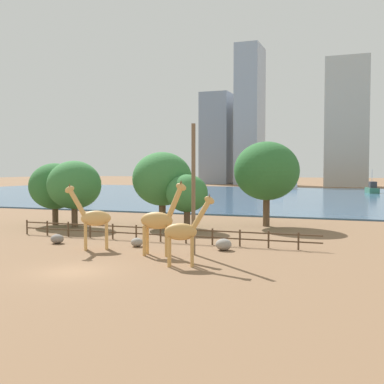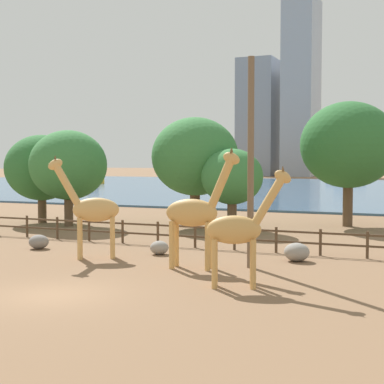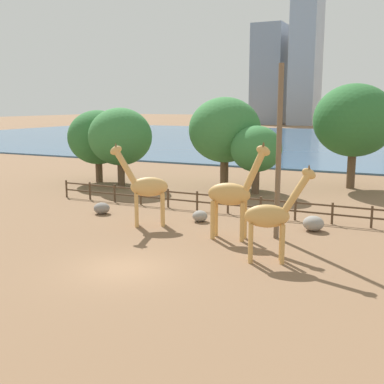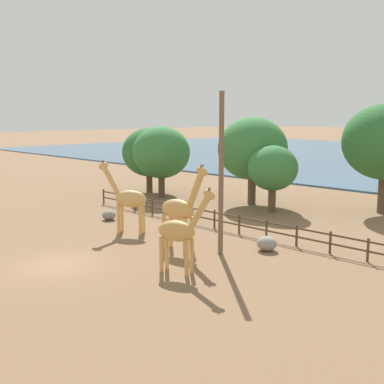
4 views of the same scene
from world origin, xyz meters
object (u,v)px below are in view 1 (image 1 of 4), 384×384
object	(u,v)px
giraffe_young	(184,232)
tree_left_large	(187,194)
boulder_near_fence	(57,239)
boulder_by_pole	(137,242)
tree_right_small	(55,186)
tree_left_small	(162,179)
tree_right_tall	(74,185)
giraffe_companion	(159,220)
utility_pole	(193,189)
boat_tug	(281,185)
tree_center_broad	(267,171)
boat_ferry	(372,189)
giraffe_tall	(93,218)
boulder_small	(224,244)
boat_barge	(86,189)

from	to	relation	value
giraffe_young	tree_left_large	xyz separation A→B (m)	(-5.82, 15.89, 1.41)
giraffe_young	boulder_near_fence	size ratio (longest dim) A/B	4.22
boulder_by_pole	tree_left_large	distance (m)	10.82
tree_right_small	tree_left_small	bearing A→B (deg)	10.36
tree_right_tall	tree_left_small	size ratio (longest dim) A/B	0.88
giraffe_companion	utility_pole	bearing A→B (deg)	22.27
utility_pole	boat_tug	size ratio (longest dim) A/B	1.10
tree_left_large	tree_center_broad	distance (m)	9.00
boat_tug	utility_pole	bearing A→B (deg)	-87.03
tree_right_tall	boat_ferry	xyz separation A→B (m)	(28.73, 76.69, -3.17)
giraffe_companion	giraffe_tall	bearing A→B (deg)	167.70
giraffe_young	boat_tug	world-z (taller)	giraffe_young
utility_pole	boulder_small	bearing A→B (deg)	57.61
boulder_near_fence	tree_right_tall	size ratio (longest dim) A/B	0.16
tree_center_broad	tree_right_tall	bearing A→B (deg)	-157.49
boat_ferry	boat_barge	bearing A→B (deg)	95.13
boulder_near_fence	boulder_by_pole	world-z (taller)	boulder_near_fence
tree_left_small	tree_right_small	distance (m)	11.67
boat_ferry	tree_center_broad	bearing A→B (deg)	160.56
boulder_by_pole	tree_right_tall	distance (m)	14.83
tree_right_tall	boat_barge	distance (m)	68.62
tree_right_tall	boat_tug	distance (m)	90.94
tree_center_broad	boulder_by_pole	bearing A→B (deg)	-112.54
giraffe_young	giraffe_tall	bearing A→B (deg)	139.08
boulder_near_fence	boat_ferry	size ratio (longest dim) A/B	0.17
giraffe_young	boat_barge	bearing A→B (deg)	106.81
boulder_small	tree_left_small	xyz separation A→B (m)	(-9.79, 11.16, 4.45)
tree_left_large	tree_left_small	xyz separation A→B (m)	(-3.29, 1.57, 1.33)
utility_pole	boulder_by_pole	bearing A→B (deg)	162.81
boulder_small	boat_ferry	size ratio (longest dim) A/B	0.18
boulder_near_fence	boulder_small	bearing A→B (deg)	6.72
boulder_small	tree_right_tall	size ratio (longest dim) A/B	0.17
tree_center_broad	boulder_near_fence	bearing A→B (deg)	-128.18
boulder_by_pole	boat_tug	xyz separation A→B (m)	(-6.00, 99.39, 1.07)
tree_right_tall	tree_right_small	distance (m)	3.39
tree_right_tall	boat_tug	bearing A→B (deg)	86.60
tree_center_broad	boat_barge	world-z (taller)	tree_center_broad
tree_right_small	boulder_near_fence	bearing A→B (deg)	-53.33
giraffe_tall	utility_pole	bearing A→B (deg)	153.08
boulder_near_fence	boat_ferry	xyz separation A→B (m)	(23.98, 86.16, 0.74)
giraffe_companion	boat_tug	bearing A→B (deg)	88.06
boulder_small	boat_ferry	bearing A→B (deg)	82.81
tree_left_large	boat_tug	xyz separation A→B (m)	(-6.17, 89.05, -2.14)
tree_left_large	boat_barge	distance (m)	73.99
boulder_by_pole	boat_tug	size ratio (longest dim) A/B	0.11
giraffe_young	tree_left_large	world-z (taller)	tree_left_large
boat_tug	giraffe_companion	bearing A→B (deg)	-88.25
tree_right_tall	tree_right_small	bearing A→B (deg)	159.84
tree_right_tall	boulder_by_pole	bearing A→B (deg)	-37.24
boulder_by_pole	tree_left_small	xyz separation A→B (m)	(-3.11, 11.91, 4.53)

